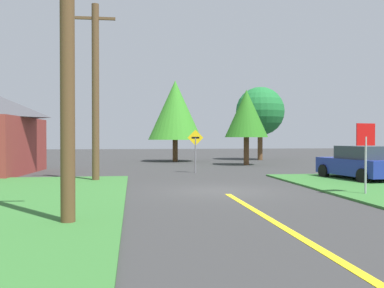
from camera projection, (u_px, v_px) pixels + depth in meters
name	position (u px, v px, depth m)	size (l,w,h in m)	color
ground_plane	(222.00, 191.00, 16.58)	(120.00, 120.00, 0.00)	#333333
lane_stripe_center	(304.00, 240.00, 8.65)	(0.20, 14.00, 0.01)	yellow
stop_sign	(366.00, 145.00, 15.17)	(0.76, 0.18, 2.50)	#9EA0A8
car_on_crossroad	(361.00, 163.00, 20.55)	(2.71, 4.54, 1.62)	navy
utility_pole_near	(67.00, 41.00, 10.03)	(1.80, 0.33, 8.26)	brown
utility_pole_mid	(96.00, 91.00, 20.01)	(1.80, 0.33, 8.07)	brown
direction_sign	(195.00, 146.00, 24.94)	(0.91, 0.08, 2.45)	slate
oak_tree_left	(175.00, 110.00, 36.69)	(4.49, 4.49, 6.75)	brown
pine_tree_center	(260.00, 111.00, 39.08)	(4.29, 4.29, 6.49)	brown
oak_tree_right	(246.00, 114.00, 31.96)	(3.14, 3.14, 5.48)	brown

